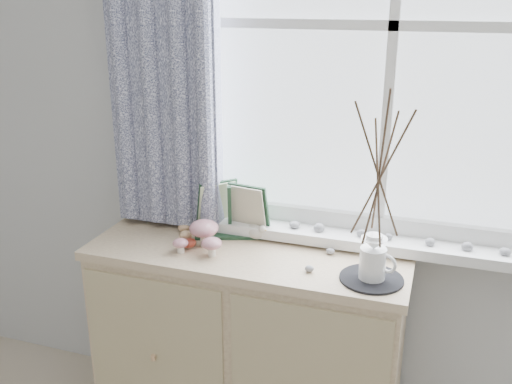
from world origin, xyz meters
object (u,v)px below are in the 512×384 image
Objects in this scene: toadstool_cluster at (203,234)px; twig_pitcher at (379,171)px; botanical_book at (228,211)px; sideboard at (248,347)px.

toadstool_cluster is 0.28× the size of twig_pitcher.
botanical_book is at bearing -171.86° from twig_pitcher.
toadstool_cluster is at bearing -132.83° from botanical_book.
sideboard is at bearing 14.76° from toadstool_cluster.
botanical_book is at bearing 142.18° from sideboard.
sideboard is 0.94m from twig_pitcher.
sideboard is 6.41× the size of toadstool_cluster.
toadstool_cluster reaches higher than sideboard.
twig_pitcher is at bearing -4.02° from toadstool_cluster.
sideboard is 0.51m from toadstool_cluster.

